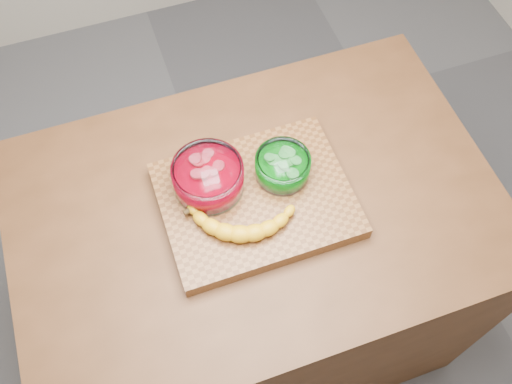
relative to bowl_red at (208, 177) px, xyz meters
name	(u,v)px	position (x,y,z in m)	size (l,w,h in m)	color
ground	(256,318)	(0.10, -0.06, -0.98)	(3.50, 3.50, 0.00)	#5A5B5F
counter	(256,273)	(0.10, -0.06, -0.53)	(1.20, 0.80, 0.90)	#502E18
cutting_board	(256,200)	(0.10, -0.06, -0.06)	(0.45, 0.35, 0.04)	brown
bowl_red	(208,177)	(0.00, 0.00, 0.00)	(0.17, 0.17, 0.08)	white
bowl_green	(283,166)	(0.18, -0.02, -0.01)	(0.13, 0.13, 0.06)	white
banana	(243,215)	(0.05, -0.11, -0.02)	(0.27, 0.17, 0.04)	gold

